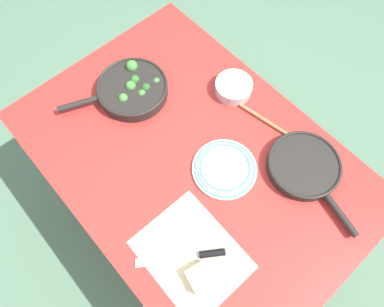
{
  "coord_description": "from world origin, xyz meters",
  "views": [
    {
      "loc": [
        -0.39,
        0.35,
        1.94
      ],
      "look_at": [
        0.0,
        0.0,
        0.8
      ],
      "focal_mm": 32.0,
      "sensor_mm": 36.0,
      "label": 1
    }
  ],
  "objects_px": {
    "wooden_spoon": "(286,133)",
    "dinner_plate_stack": "(225,168)",
    "skillet_broccoli": "(132,89)",
    "grater_knife": "(194,256)",
    "prep_bowl_steel": "(233,87)",
    "cheese_block": "(200,277)",
    "skillet_eggs": "(304,166)"
  },
  "relations": [
    {
      "from": "grater_knife",
      "to": "prep_bowl_steel",
      "type": "xyz_separation_m",
      "value": [
        0.38,
        -0.56,
        0.02
      ]
    },
    {
      "from": "skillet_broccoli",
      "to": "grater_knife",
      "type": "relative_size",
      "value": 1.65
    },
    {
      "from": "skillet_broccoli",
      "to": "prep_bowl_steel",
      "type": "xyz_separation_m",
      "value": [
        -0.26,
        -0.31,
        -0.01
      ]
    },
    {
      "from": "cheese_block",
      "to": "prep_bowl_steel",
      "type": "bearing_deg",
      "value": -53.14
    },
    {
      "from": "skillet_broccoli",
      "to": "wooden_spoon",
      "type": "xyz_separation_m",
      "value": [
        -0.54,
        -0.32,
        -0.02
      ]
    },
    {
      "from": "grater_knife",
      "to": "prep_bowl_steel",
      "type": "distance_m",
      "value": 0.67
    },
    {
      "from": "skillet_broccoli",
      "to": "grater_knife",
      "type": "height_order",
      "value": "skillet_broccoli"
    },
    {
      "from": "skillet_eggs",
      "to": "dinner_plate_stack",
      "type": "height_order",
      "value": "skillet_eggs"
    },
    {
      "from": "prep_bowl_steel",
      "to": "dinner_plate_stack",
      "type": "bearing_deg",
      "value": 130.07
    },
    {
      "from": "skillet_eggs",
      "to": "prep_bowl_steel",
      "type": "bearing_deg",
      "value": -173.93
    },
    {
      "from": "skillet_eggs",
      "to": "skillet_broccoli",
      "type": "bearing_deg",
      "value": -145.86
    },
    {
      "from": "skillet_eggs",
      "to": "wooden_spoon",
      "type": "relative_size",
      "value": 1.16
    },
    {
      "from": "skillet_eggs",
      "to": "cheese_block",
      "type": "xyz_separation_m",
      "value": [
        -0.03,
        0.53,
        -0.0
      ]
    },
    {
      "from": "wooden_spoon",
      "to": "prep_bowl_steel",
      "type": "bearing_deg",
      "value": 171.38
    },
    {
      "from": "cheese_block",
      "to": "grater_knife",
      "type": "bearing_deg",
      "value": -25.43
    },
    {
      "from": "dinner_plate_stack",
      "to": "skillet_eggs",
      "type": "bearing_deg",
      "value": -131.34
    },
    {
      "from": "wooden_spoon",
      "to": "prep_bowl_steel",
      "type": "height_order",
      "value": "prep_bowl_steel"
    },
    {
      "from": "cheese_block",
      "to": "prep_bowl_steel",
      "type": "height_order",
      "value": "prep_bowl_steel"
    },
    {
      "from": "skillet_broccoli",
      "to": "wooden_spoon",
      "type": "distance_m",
      "value": 0.63
    },
    {
      "from": "skillet_broccoli",
      "to": "grater_knife",
      "type": "distance_m",
      "value": 0.69
    },
    {
      "from": "wooden_spoon",
      "to": "cheese_block",
      "type": "xyz_separation_m",
      "value": [
        -0.16,
        0.59,
        0.01
      ]
    },
    {
      "from": "skillet_eggs",
      "to": "grater_knife",
      "type": "height_order",
      "value": "skillet_eggs"
    },
    {
      "from": "grater_knife",
      "to": "cheese_block",
      "type": "height_order",
      "value": "cheese_block"
    },
    {
      "from": "dinner_plate_stack",
      "to": "prep_bowl_steel",
      "type": "relative_size",
      "value": 1.58
    },
    {
      "from": "wooden_spoon",
      "to": "grater_knife",
      "type": "xyz_separation_m",
      "value": [
        -0.1,
        0.56,
        0.0
      ]
    },
    {
      "from": "cheese_block",
      "to": "dinner_plate_stack",
      "type": "relative_size",
      "value": 0.37
    },
    {
      "from": "wooden_spoon",
      "to": "grater_knife",
      "type": "bearing_deg",
      "value": -90.43
    },
    {
      "from": "cheese_block",
      "to": "skillet_eggs",
      "type": "bearing_deg",
      "value": -87.23
    },
    {
      "from": "skillet_eggs",
      "to": "dinner_plate_stack",
      "type": "bearing_deg",
      "value": -118.0
    },
    {
      "from": "dinner_plate_stack",
      "to": "wooden_spoon",
      "type": "bearing_deg",
      "value": -100.81
    },
    {
      "from": "skillet_broccoli",
      "to": "dinner_plate_stack",
      "type": "distance_m",
      "value": 0.49
    },
    {
      "from": "wooden_spoon",
      "to": "dinner_plate_stack",
      "type": "height_order",
      "value": "dinner_plate_stack"
    }
  ]
}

